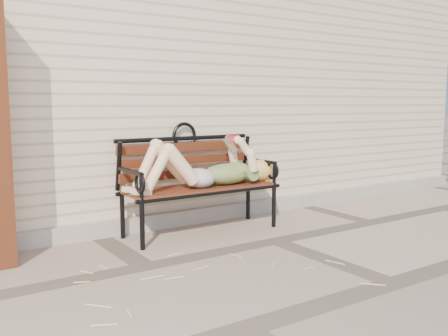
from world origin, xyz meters
TOP-DOWN VIEW (x-y plane):
  - ground at (0.00, 0.00)m, footprint 80.00×80.00m
  - house_wall at (0.00, 3.00)m, footprint 8.00×4.00m
  - foundation_strip at (0.00, 0.97)m, footprint 8.00×0.10m
  - garden_bench at (-0.39, 0.72)m, footprint 1.59×0.63m
  - reading_woman at (-0.38, 0.59)m, footprint 1.50×0.34m
  - straw_scatter at (-1.45, -0.61)m, footprint 2.81×1.72m

SIDE VIEW (x-z plane):
  - ground at x=0.00m, z-range 0.00..0.00m
  - straw_scatter at x=-1.45m, z-range 0.00..0.01m
  - foundation_strip at x=0.00m, z-range 0.00..0.15m
  - garden_bench at x=-0.39m, z-range 0.06..1.09m
  - reading_woman at x=-0.38m, z-range 0.38..0.85m
  - house_wall at x=0.00m, z-range 0.00..3.00m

